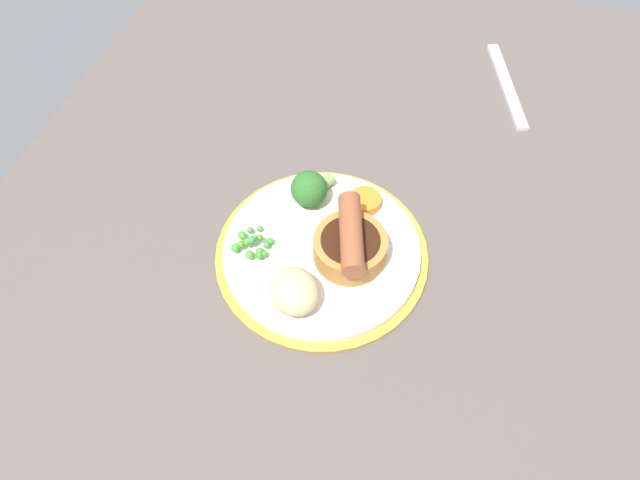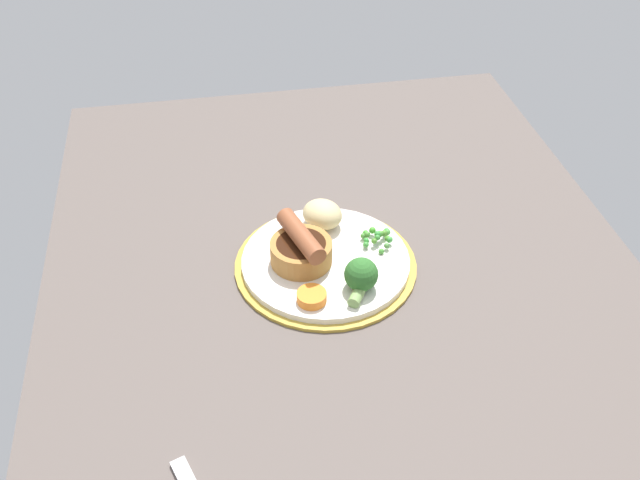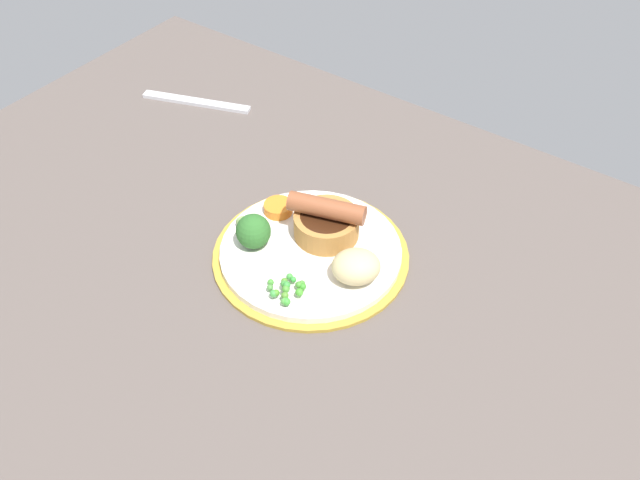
# 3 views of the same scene
# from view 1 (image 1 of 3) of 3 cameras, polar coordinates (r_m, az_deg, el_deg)

# --- Properties ---
(dining_table) EXTENTS (1.10, 0.80, 0.03)m
(dining_table) POSITION_cam_1_polar(r_m,az_deg,el_deg) (0.70, -0.61, 1.34)
(dining_table) COLOR #564C47
(dining_table) RESTS_ON ground
(dinner_plate) EXTENTS (0.25, 0.25, 0.01)m
(dinner_plate) POSITION_cam_1_polar(r_m,az_deg,el_deg) (0.66, 0.17, -1.23)
(dinner_plate) COLOR #B79333
(dinner_plate) RESTS_ON dining_table
(sausage_pudding) EXTENTS (0.10, 0.08, 0.06)m
(sausage_pudding) POSITION_cam_1_polar(r_m,az_deg,el_deg) (0.63, 3.04, -0.46)
(sausage_pudding) COLOR #AD7538
(sausage_pudding) RESTS_ON dinner_plate
(pea_pile) EXTENTS (0.05, 0.04, 0.02)m
(pea_pile) POSITION_cam_1_polar(r_m,az_deg,el_deg) (0.65, -6.97, -0.35)
(pea_pile) COLOR #478C29
(pea_pile) RESTS_ON dinner_plate
(broccoli_floret_far) EXTENTS (0.06, 0.05, 0.04)m
(broccoli_floret_far) POSITION_cam_1_polar(r_m,az_deg,el_deg) (0.68, -0.98, 5.16)
(broccoli_floret_far) COLOR #2D6628
(broccoli_floret_far) RESTS_ON dinner_plate
(potato_chunk_2) EXTENTS (0.08, 0.08, 0.04)m
(potato_chunk_2) POSITION_cam_1_polar(r_m,az_deg,el_deg) (0.60, -2.59, -5.15)
(potato_chunk_2) COLOR #CCB77F
(potato_chunk_2) RESTS_ON dinner_plate
(carrot_slice_2) EXTENTS (0.05, 0.05, 0.01)m
(carrot_slice_2) POSITION_cam_1_polar(r_m,az_deg,el_deg) (0.68, 4.53, 3.90)
(carrot_slice_2) COLOR orange
(carrot_slice_2) RESTS_ON dinner_plate
(fork) EXTENTS (0.17, 0.08, 0.01)m
(fork) POSITION_cam_1_polar(r_m,az_deg,el_deg) (0.90, 18.16, 14.49)
(fork) COLOR silver
(fork) RESTS_ON dining_table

